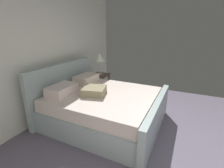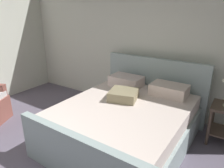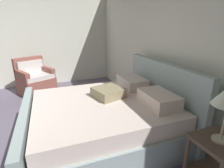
% 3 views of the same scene
% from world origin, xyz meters
% --- Properties ---
extents(wall_back, '(5.70, 0.12, 2.73)m').
position_xyz_m(wall_back, '(0.00, 3.00, 1.36)').
color(wall_back, white).
rests_on(wall_back, ground).
extents(bed, '(1.91, 2.16, 1.11)m').
position_xyz_m(bed, '(0.35, 1.79, 0.34)').
color(bed, '#9EB1B2').
rests_on(bed, ground).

